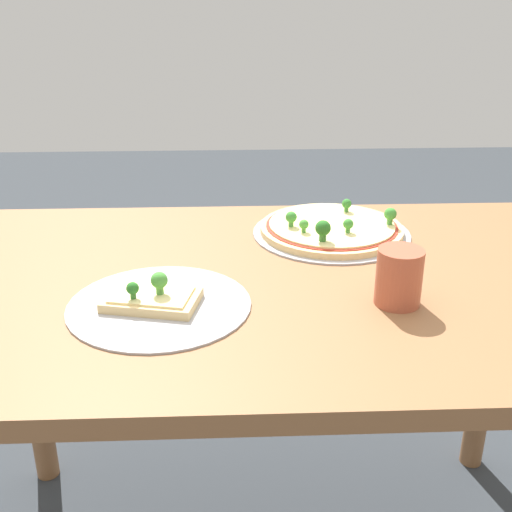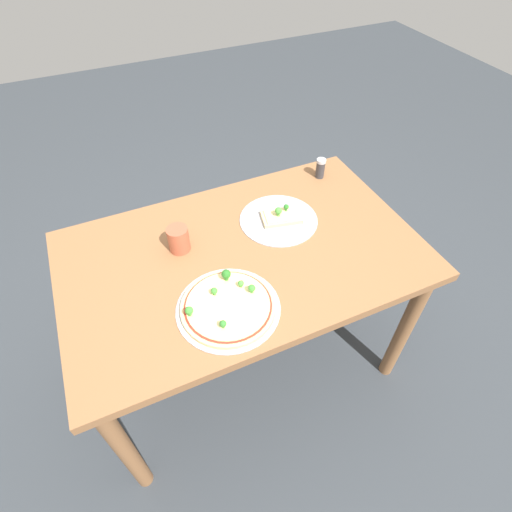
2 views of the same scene
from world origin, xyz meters
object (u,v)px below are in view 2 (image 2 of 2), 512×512
at_px(dining_table, 243,270).
at_px(pizza_tray_whole, 228,306).
at_px(drinking_cup, 179,239).
at_px(pizza_tray_slice, 280,218).
at_px(condiment_shaker, 320,168).

distance_m(dining_table, pizza_tray_whole, 0.28).
bearing_deg(drinking_cup, pizza_tray_slice, 179.25).
height_order(drinking_cup, condiment_shaker, drinking_cup).
xyz_separation_m(dining_table, pizza_tray_whole, (0.14, 0.21, 0.11)).
xyz_separation_m(pizza_tray_whole, condiment_shaker, (-0.64, -0.51, 0.03)).
distance_m(pizza_tray_slice, condiment_shaker, 0.35).
distance_m(pizza_tray_whole, drinking_cup, 0.33).
bearing_deg(drinking_cup, dining_table, 151.16).
bearing_deg(pizza_tray_slice, drinking_cup, -0.75).
height_order(pizza_tray_whole, pizza_tray_slice, pizza_tray_whole).
xyz_separation_m(pizza_tray_whole, drinking_cup, (0.06, -0.32, 0.04)).
xyz_separation_m(pizza_tray_whole, pizza_tray_slice, (-0.35, -0.32, -0.00)).
relative_size(dining_table, drinking_cup, 13.27).
bearing_deg(pizza_tray_whole, pizza_tray_slice, -137.25).
distance_m(pizza_tray_slice, drinking_cup, 0.41).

